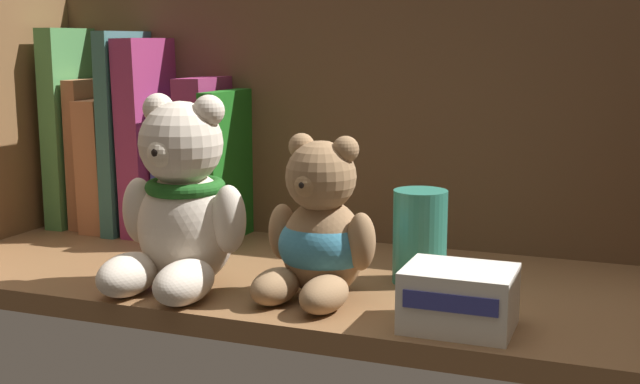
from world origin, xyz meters
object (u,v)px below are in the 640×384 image
Objects in this scene: book_1 at (97,152)px; teddy_bear_smaller at (320,235)px; book_6 at (212,156)px; book_2 at (118,162)px; book_5 at (184,169)px; small_product_box at (459,298)px; book_7 at (236,164)px; book_4 at (157,135)px; pillar_candle at (420,237)px; book_0 at (79,127)px; teddy_bear_larger at (180,207)px; book_3 at (137,131)px.

book_1 is 1.24× the size of teddy_bear_smaller.
book_2 is at bearing 180.00° from book_6.
teddy_bear_smaller is at bearing -37.46° from book_5.
book_2 is at bearing 154.35° from small_product_box.
teddy_bear_smaller is at bearing -46.81° from book_7.
book_1 is 0.79× the size of book_4.
book_1 reaches higher than book_5.
pillar_candle is at bearing -15.23° from book_2.
book_5 is 0.88× the size of book_7.
book_7 is at bearing 0.00° from book_4.
teddy_bear_smaller is (34.07, -18.97, -2.15)cm from book_2.
teddy_bear_larger is (26.51, -20.67, -4.42)cm from book_0.
book_1 reaches higher than teddy_bear_larger.
teddy_bear_larger is at bearing 175.48° from small_product_box.
book_4 is at bearing 126.23° from teddy_bear_larger.
book_6 reaches higher than small_product_box.
book_2 is 0.85× the size of book_6.
book_3 is 1.62× the size of teddy_bear_smaller.
book_4 reaches higher than book_2.
book_3 is at bearing 152.88° from small_product_box.
book_1 is at bearing 180.00° from book_2.
teddy_bear_smaller is 14.23cm from small_product_box.
book_2 reaches higher than pillar_candle.
small_product_box is (52.98, -22.76, -9.60)cm from book_0.
book_1 is 3.19cm from book_2.
book_5 is at bearing 0.00° from book_3.
book_6 is (16.08, 0.00, 0.23)cm from book_1.
book_7 is 26.18cm from teddy_bear_smaller.
teddy_bear_larger is (20.92, -20.67, -0.24)cm from book_2.
book_2 is at bearing 0.00° from book_1.
book_2 is 4.96cm from book_3.
teddy_bear_larger is (17.98, -20.67, -4.23)cm from book_3.
book_6 is (18.70, 0.00, -2.81)cm from book_0.
pillar_candle is at bearing 47.47° from teddy_bear_smaller.
book_6 is (13.11, 0.00, 1.38)cm from book_2.
book_4 reaches higher than teddy_bear_smaller.
book_6 is 41.71cm from small_product_box.
pillar_candle is at bearing 25.01° from teddy_bear_larger.
book_2 is 0.92× the size of book_7.
book_3 reaches higher than teddy_bear_smaller.
book_2 is 1.08× the size of teddy_bear_smaller.
book_7 is at bearing 143.83° from small_product_box.
book_7 is at bearing 0.00° from book_2.
book_0 is 1.35× the size of teddy_bear_larger.
pillar_candle is at bearing -13.48° from book_0.
book_0 reaches higher than book_4.
book_6 is (7.33, 0.00, -2.21)cm from book_4.
teddy_bear_smaller is at bearing -27.12° from book_1.
book_0 is at bearing 180.00° from book_7.
book_3 is 40.54cm from pillar_candle.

